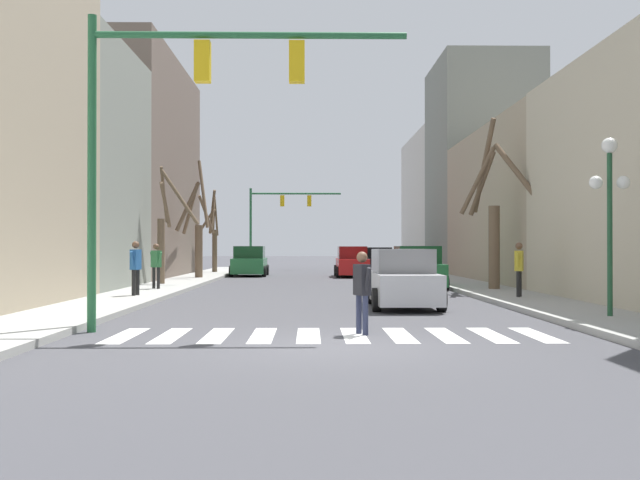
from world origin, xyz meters
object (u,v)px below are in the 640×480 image
at_px(pedestrian_waiting_at_curb, 156,262).
at_px(street_tree_right_far, 165,231).
at_px(car_parked_left_near, 250,262).
at_px(street_tree_left_mid, 494,215).
at_px(street_lamp_right_corner, 610,189).
at_px(car_driving_toward_lane, 417,269).
at_px(traffic_signal_near, 182,103).
at_px(pedestrian_near_right_corner, 136,263).
at_px(car_parked_right_near, 352,263).
at_px(pedestrian_on_left_sidewalk, 362,285).
at_px(car_parked_right_far, 402,280).
at_px(traffic_signal_far, 277,210).
at_px(car_parked_left_far, 377,261).
at_px(street_tree_right_near, 213,233).
at_px(street_tree_right_mid, 197,229).
at_px(pedestrian_on_right_sidewalk, 519,265).

bearing_deg(pedestrian_waiting_at_curb, street_tree_right_far, 139.95).
xyz_separation_m(car_parked_left_near, street_tree_left_mid, (10.48, -15.96, 2.13)).
height_order(street_lamp_right_corner, car_driving_toward_lane, street_lamp_right_corner).
xyz_separation_m(traffic_signal_near, pedestrian_near_right_corner, (-3.06, 9.18, -3.49)).
bearing_deg(pedestrian_near_right_corner, car_parked_right_near, 167.53).
distance_m(street_lamp_right_corner, car_parked_left_near, 29.01).
bearing_deg(street_tree_left_mid, car_parked_left_near, 123.29).
bearing_deg(street_tree_left_mid, pedestrian_near_right_corner, -164.03).
relative_size(traffic_signal_near, pedestrian_on_left_sidewalk, 3.96).
height_order(car_driving_toward_lane, pedestrian_near_right_corner, pedestrian_near_right_corner).
bearing_deg(car_parked_right_far, car_parked_left_near, 15.28).
distance_m(traffic_signal_far, car_parked_right_near, 15.02).
height_order(car_parked_left_far, pedestrian_waiting_at_curb, pedestrian_waiting_at_curb).
bearing_deg(traffic_signal_far, street_tree_right_near, -110.72).
xyz_separation_m(street_lamp_right_corner, pedestrian_on_left_sidewalk, (-5.87, -2.25, -2.09)).
distance_m(car_driving_toward_lane, street_tree_right_mid, 13.24).
bearing_deg(street_tree_right_far, car_driving_toward_lane, -9.65).
xyz_separation_m(car_parked_right_far, street_tree_right_near, (-8.71, 25.70, 1.79)).
height_order(street_tree_right_near, street_tree_left_mid, street_tree_left_mid).
xyz_separation_m(car_driving_toward_lane, pedestrian_on_left_sidewalk, (-3.36, -15.66, 0.16)).
xyz_separation_m(traffic_signal_far, pedestrian_on_left_sidewalk, (3.49, -41.78, -3.50)).
height_order(street_lamp_right_corner, car_parked_left_far, street_lamp_right_corner).
bearing_deg(car_parked_right_near, traffic_signal_far, 19.61).
height_order(pedestrian_near_right_corner, street_tree_right_far, street_tree_right_far).
xyz_separation_m(street_tree_right_far, street_tree_right_mid, (0.44, 6.41, 0.22)).
relative_size(pedestrian_on_left_sidewalk, street_tree_right_mid, 0.27).
xyz_separation_m(traffic_signal_far, pedestrian_on_right_sidewalk, (9.11, -32.97, -3.30)).
bearing_deg(pedestrian_waiting_at_curb, street_lamp_right_corner, 2.01).
distance_m(pedestrian_on_left_sidewalk, pedestrian_waiting_at_curb, 15.19).
relative_size(traffic_signal_near, pedestrian_near_right_corner, 3.69).
bearing_deg(car_parked_right_far, pedestrian_on_right_sidewalk, -60.60).
bearing_deg(pedestrian_near_right_corner, traffic_signal_far, -174.41).
bearing_deg(pedestrian_on_right_sidewalk, car_parked_right_far, -36.35).
height_order(car_driving_toward_lane, pedestrian_waiting_at_curb, pedestrian_waiting_at_curb).
height_order(traffic_signal_far, street_tree_right_near, traffic_signal_far).
bearing_deg(pedestrian_on_left_sidewalk, street_lamp_right_corner, -91.90).
bearing_deg(pedestrian_on_left_sidewalk, car_parked_left_far, -28.59).
relative_size(car_parked_left_near, street_tree_right_near, 0.83).
relative_size(car_parked_right_near, street_tree_right_far, 0.95).
bearing_deg(street_tree_left_mid, pedestrian_waiting_at_curb, 178.69).
relative_size(car_driving_toward_lane, pedestrian_waiting_at_curb, 2.45).
height_order(car_driving_toward_lane, street_tree_right_far, street_tree_right_far).
distance_m(car_parked_left_far, pedestrian_on_left_sidewalk, 33.61).
relative_size(traffic_signal_near, street_tree_left_mid, 1.01).
xyz_separation_m(car_parked_right_far, street_tree_right_far, (-8.91, 10.91, 1.63)).
bearing_deg(pedestrian_near_right_corner, street_tree_right_far, -164.51).
distance_m(street_lamp_right_corner, pedestrian_waiting_at_curb, 17.13).
height_order(traffic_signal_near, street_tree_right_far, traffic_signal_near).
bearing_deg(pedestrian_on_left_sidewalk, car_parked_right_near, -25.76).
distance_m(car_parked_left_far, street_tree_right_far, 19.26).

